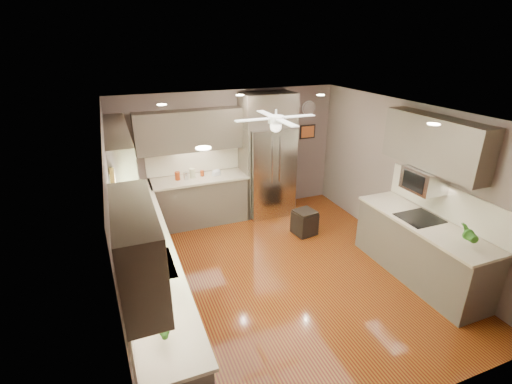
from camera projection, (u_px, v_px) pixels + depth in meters
floor at (281, 274)px, 5.79m from camera, size 5.00×5.00×0.00m
ceiling at (286, 113)px, 4.83m from camera, size 5.00×5.00×0.00m
wall_back at (230, 154)px, 7.45m from camera, size 4.50×0.00×4.50m
wall_front at (409, 311)px, 3.16m from camera, size 4.50×0.00×4.50m
wall_left at (117, 228)px, 4.54m from camera, size 0.00×5.00×5.00m
wall_right at (407, 180)px, 6.07m from camera, size 0.00×5.00×5.00m
canister_a at (177, 176)px, 6.92m from camera, size 0.12×0.12×0.16m
canister_b at (186, 176)px, 6.95m from camera, size 0.11×0.11×0.15m
canister_c at (193, 173)px, 7.02m from camera, size 0.13×0.13×0.18m
canister_d at (202, 173)px, 7.12m from camera, size 0.09×0.09×0.11m
soap_bottle at (135, 245)px, 4.60m from camera, size 0.09×0.10×0.17m
potted_plant_left at (164, 326)px, 3.24m from camera, size 0.15×0.11×0.28m
potted_plant_right at (469, 233)px, 4.70m from camera, size 0.23×0.20×0.34m
bowl at (217, 174)px, 7.16m from camera, size 0.22×0.22×0.05m
left_run at (148, 269)px, 5.07m from camera, size 0.65×4.70×1.45m
back_run at (200, 199)px, 7.25m from camera, size 1.85×0.65×1.45m
uppers at (218, 151)px, 5.43m from camera, size 4.50×4.70×0.95m
window at (118, 223)px, 4.01m from camera, size 0.05×1.12×0.92m
sink at (152, 268)px, 4.36m from camera, size 0.50×0.70×0.32m
refrigerator at (268, 157)px, 7.42m from camera, size 1.06×0.75×2.45m
right_run at (420, 248)px, 5.57m from camera, size 0.70×2.20×1.45m
microwave at (424, 180)px, 5.44m from camera, size 0.43×0.55×0.34m
ceiling_fan at (276, 121)px, 5.15m from camera, size 1.18×1.18×0.32m
recessed_lights at (270, 109)px, 5.16m from camera, size 2.84×3.14×0.01m
wall_clock at (309, 108)px, 7.72m from camera, size 0.30×0.03×0.30m
framed_print at (307, 132)px, 7.91m from camera, size 0.36×0.03×0.30m
stool at (305, 222)px, 6.88m from camera, size 0.44×0.44×0.46m
paper_towel at (152, 277)px, 3.90m from camera, size 0.11×0.11×0.28m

